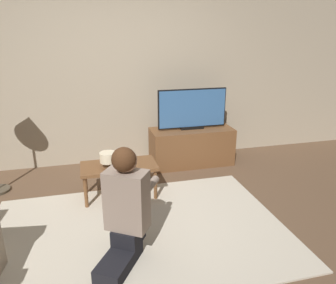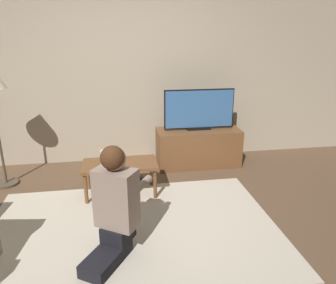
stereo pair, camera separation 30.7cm
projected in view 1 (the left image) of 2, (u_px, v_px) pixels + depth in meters
name	position (u px, v px, depth m)	size (l,w,h in m)	color
ground_plane	(139.00, 232.00, 3.12)	(10.00, 10.00, 0.00)	brown
wall_back	(113.00, 71.00, 4.47)	(10.00, 0.06, 2.60)	tan
rug	(139.00, 231.00, 3.12)	(2.79, 1.88, 0.02)	beige
tv_stand	(191.00, 146.00, 4.65)	(1.15, 0.47, 0.52)	brown
tv	(192.00, 109.00, 4.48)	(0.96, 0.08, 0.56)	black
coffee_table	(119.00, 169.00, 3.68)	(0.84, 0.43, 0.40)	brown
person_kneeling	(126.00, 205.00, 2.64)	(0.66, 0.83, 0.96)	black
table_lamp	(108.00, 158.00, 3.57)	(0.18, 0.18, 0.17)	#4C3823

